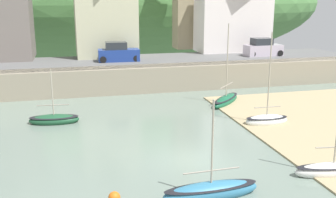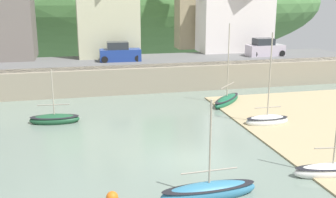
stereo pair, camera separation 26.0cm
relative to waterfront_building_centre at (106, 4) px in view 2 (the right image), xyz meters
name	(u,v)px [view 2 (the right image)]	position (x,y,z in m)	size (l,w,h in m)	color
quay_seawall	(140,76)	(2.32, -7.70, -6.58)	(48.00, 9.40, 2.40)	gray
hillside_backdrop	(113,3)	(3.69, 30.00, -0.28)	(80.00, 44.00, 21.89)	#4E8143
waterfront_building_centre	(106,4)	(0.00, 0.00, 0.00)	(6.74, 6.27, 10.89)	beige
waterfront_building_right	(235,12)	(14.98, 0.00, -0.99)	(8.76, 4.34, 8.90)	white
sailboat_far_left	(209,191)	(1.76, -29.49, -7.64)	(4.54, 1.25, 4.75)	teal
sailboat_tall_mast	(227,100)	(8.54, -14.41, -7.63)	(3.89, 4.08, 6.88)	#185D3D
fishing_boat_green	(55,119)	(-5.38, -16.44, -7.68)	(3.64, 1.74, 4.04)	#1F5132
sailboat_blue_trim	(332,170)	(8.52, -28.83, -7.63)	(4.10, 1.51, 6.36)	white
dinghy_open_wooden	(267,120)	(9.20, -20.42, -7.61)	(3.15, 1.24, 6.67)	white
parked_car_near_slipway	(120,53)	(0.77, -4.50, -4.73)	(4.16, 1.84, 1.95)	navy
parked_car_by_wall	(265,49)	(16.79, -4.50, -4.73)	(4.17, 1.86, 1.95)	#BEB0C1
mooring_buoy	(112,197)	(-2.51, -28.80, -7.78)	(0.54, 0.54, 0.54)	orange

